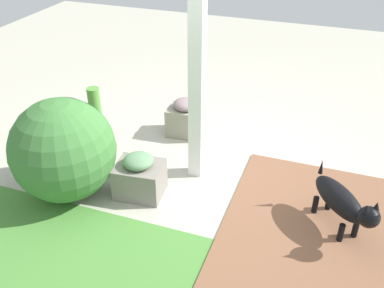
# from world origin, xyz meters

# --- Properties ---
(ground_plane) EXTENTS (12.00, 12.00, 0.00)m
(ground_plane) POSITION_xyz_m (0.00, 0.00, 0.00)
(ground_plane) COLOR #B4AF9D
(brick_path) EXTENTS (1.80, 2.40, 0.02)m
(brick_path) POSITION_xyz_m (-1.13, 0.72, 0.01)
(brick_path) COLOR brown
(brick_path) RESTS_ON ground
(porch_pillar) EXTENTS (0.14, 0.14, 2.04)m
(porch_pillar) POSITION_xyz_m (0.28, 0.07, 1.02)
(porch_pillar) COLOR white
(porch_pillar) RESTS_ON ground
(stone_planter_nearest) EXTENTS (0.47, 0.38, 0.48)m
(stone_planter_nearest) POSITION_xyz_m (0.68, -0.70, 0.22)
(stone_planter_nearest) COLOR gray
(stone_planter_nearest) RESTS_ON ground
(stone_planter_mid) EXTENTS (0.51, 0.43, 0.47)m
(stone_planter_mid) POSITION_xyz_m (0.70, 0.61, 0.21)
(stone_planter_mid) COLOR gray
(stone_planter_mid) RESTS_ON ground
(round_shrub) EXTENTS (1.04, 1.04, 1.04)m
(round_shrub) POSITION_xyz_m (1.39, 0.84, 0.52)
(round_shrub) COLOR #3A7134
(round_shrub) RESTS_ON ground
(terracotta_pot_tall) EXTENTS (0.26, 0.26, 0.71)m
(terracotta_pot_tall) POSITION_xyz_m (1.64, -0.17, 0.26)
(terracotta_pot_tall) COLOR #AB6335
(terracotta_pot_tall) RESTS_ON ground
(dog) EXTENTS (0.63, 0.72, 0.56)m
(dog) POSITION_xyz_m (-1.25, 0.48, 0.32)
(dog) COLOR black
(dog) RESTS_ON ground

